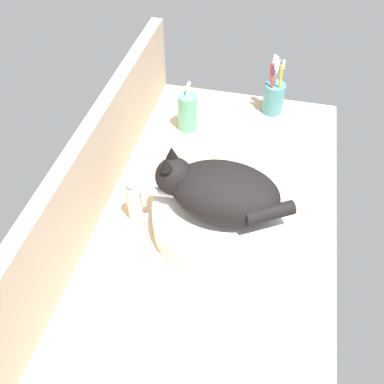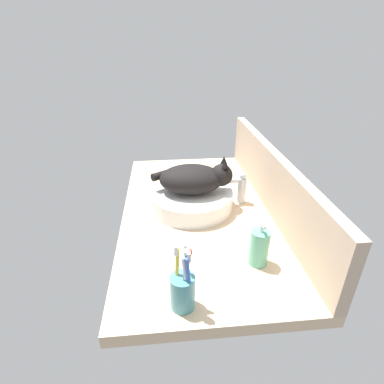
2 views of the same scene
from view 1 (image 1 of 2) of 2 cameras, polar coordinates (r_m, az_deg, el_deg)
name	(u,v)px [view 1 (image 1 of 2)]	position (r cm, az deg, el deg)	size (l,w,h in cm)	color
ground_plane	(211,222)	(108.67, 2.53, -4.01)	(110.76, 61.11, 4.00)	#D1B28E
backsplash_panel	(96,165)	(105.65, -12.72, 3.51)	(110.76, 3.60, 23.23)	tan
sink_basin	(223,218)	(102.52, 4.12, -3.43)	(33.48, 33.48, 7.08)	white
cat	(219,190)	(95.72, 3.60, 0.29)	(18.49, 32.17, 14.00)	black
faucet	(139,198)	(102.04, -7.12, -0.86)	(3.79, 11.86, 13.60)	silver
soap_dispenser	(188,112)	(129.30, -0.58, 10.63)	(5.87, 5.87, 14.97)	#60B793
toothbrush_cup	(274,96)	(138.89, 10.83, 12.41)	(6.44, 6.44, 18.69)	teal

